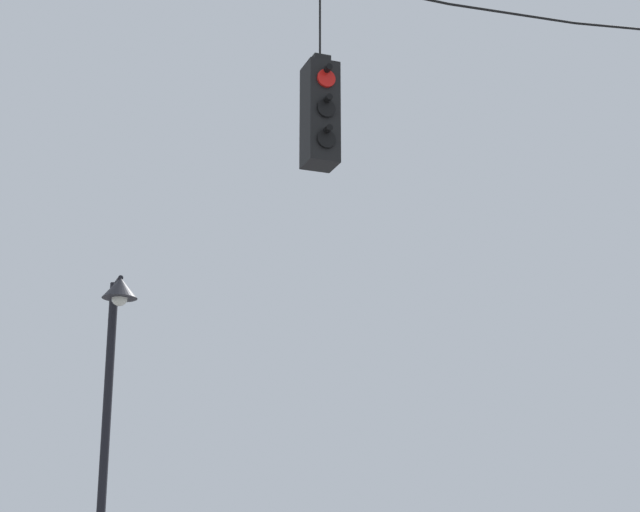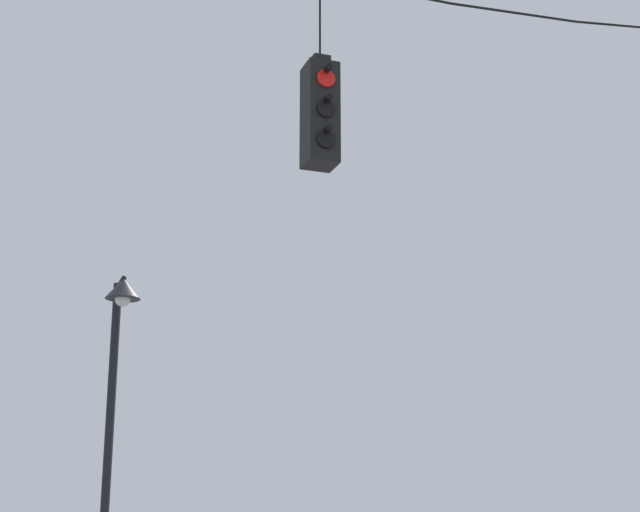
# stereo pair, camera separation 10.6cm
# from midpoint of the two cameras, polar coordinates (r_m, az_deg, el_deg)

# --- Properties ---
(traffic_light_near_right_pole) EXTENTS (0.34, 0.58, 2.23)m
(traffic_light_near_right_pole) POSITION_cam_midpoint_polar(r_m,az_deg,el_deg) (10.48, 0.29, 8.30)
(traffic_light_near_right_pole) COLOR black
(street_lamp) EXTENTS (0.48, 0.83, 5.13)m
(street_lamp) POSITION_cam_midpoint_polar(r_m,az_deg,el_deg) (13.52, -11.60, -6.89)
(street_lamp) COLOR black
(street_lamp) RESTS_ON ground_plane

